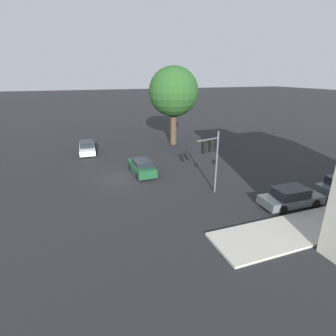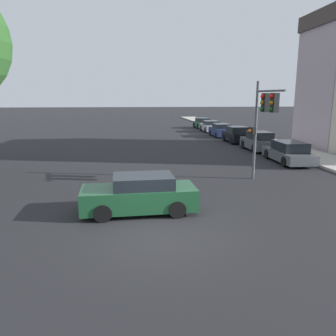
{
  "view_description": "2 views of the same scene",
  "coord_description": "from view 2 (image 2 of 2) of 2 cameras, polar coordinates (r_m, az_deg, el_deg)",
  "views": [
    {
      "loc": [
        22.67,
        -3.78,
        9.1
      ],
      "look_at": [
        4.0,
        3.11,
        1.94
      ],
      "focal_mm": 28.0,
      "sensor_mm": 36.0,
      "label": 1
    },
    {
      "loc": [
        -0.82,
        -9.64,
        4.19
      ],
      "look_at": [
        0.97,
        5.06,
        1.02
      ],
      "focal_mm": 35.0,
      "sensor_mm": 36.0,
      "label": 2
    }
  ],
  "objects": [
    {
      "name": "parked_car_2",
      "position": [
        32.26,
        11.9,
        5.65
      ],
      "size": [
        1.98,
        3.82,
        1.54
      ],
      "rotation": [
        0.0,
        0.0,
        1.58
      ],
      "color": "black",
      "rests_on": "ground_plane"
    },
    {
      "name": "ground_plane",
      "position": [
        10.54,
        -1.96,
        -11.34
      ],
      "size": [
        300.0,
        300.0,
        0.0
      ],
      "primitive_type": "plane",
      "color": "black"
    },
    {
      "name": "traffic_signal",
      "position": [
        16.91,
        16.33,
        9.19
      ],
      "size": [
        0.93,
        2.18,
        5.03
      ],
      "rotation": [
        0.0,
        0.0,
        3.37
      ],
      "color": "#515456",
      "rests_on": "ground_plane"
    },
    {
      "name": "parked_car_3",
      "position": [
        36.96,
        9.23,
        6.47
      ],
      "size": [
        1.99,
        4.37,
        1.43
      ],
      "rotation": [
        0.0,
        0.0,
        1.55
      ],
      "color": "navy",
      "rests_on": "ground_plane"
    },
    {
      "name": "parked_car_1",
      "position": [
        27.59,
        15.55,
        4.43
      ],
      "size": [
        1.92,
        3.92,
        1.55
      ],
      "rotation": [
        0.0,
        0.0,
        1.58
      ],
      "color": "#4C5156",
      "rests_on": "ground_plane"
    },
    {
      "name": "parked_car_4",
      "position": [
        42.13,
        7.41,
        7.2
      ],
      "size": [
        2.12,
        4.76,
        1.4
      ],
      "rotation": [
        0.0,
        0.0,
        1.54
      ],
      "color": "#B7B7BC",
      "rests_on": "ground_plane"
    },
    {
      "name": "sidewalk_strip",
      "position": [
        44.79,
        10.35,
        6.61
      ],
      "size": [
        3.13,
        60.0,
        0.15
      ],
      "color": "#ADA89E",
      "rests_on": "ground_plane"
    },
    {
      "name": "parked_car_0",
      "position": [
        23.01,
        20.26,
        2.52
      ],
      "size": [
        2.07,
        4.67,
        1.42
      ],
      "rotation": [
        0.0,
        0.0,
        1.53
      ],
      "color": "#4C5156",
      "rests_on": "ground_plane"
    },
    {
      "name": "crossing_car_0",
      "position": [
        12.22,
        -4.93,
        -4.64
      ],
      "size": [
        4.24,
        1.93,
        1.42
      ],
      "rotation": [
        0.0,
        0.0,
        3.17
      ],
      "color": "#194728",
      "rests_on": "ground_plane"
    },
    {
      "name": "parked_car_5",
      "position": [
        47.23,
        5.95,
        7.76
      ],
      "size": [
        1.95,
        4.25,
        1.45
      ],
      "rotation": [
        0.0,
        0.0,
        1.57
      ],
      "color": "#194728",
      "rests_on": "ground_plane"
    }
  ]
}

